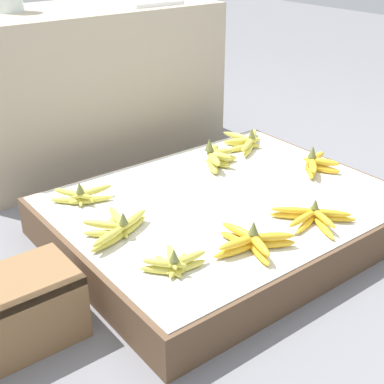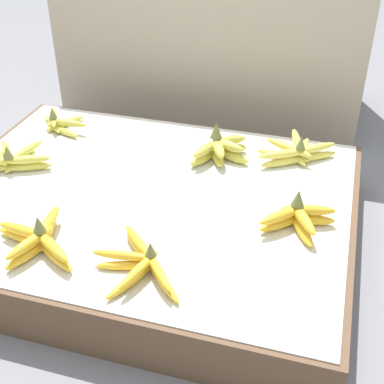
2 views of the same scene
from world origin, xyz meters
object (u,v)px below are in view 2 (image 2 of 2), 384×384
at_px(banana_bunch_front_midright, 140,263).
at_px(banana_bunch_middle_right, 297,217).
at_px(banana_bunch_front_midleft, 38,239).
at_px(banana_bunch_back_midright, 220,149).
at_px(banana_bunch_back_left, 59,123).
at_px(banana_bunch_middle_left, 11,159).
at_px(banana_bunch_back_right, 295,152).

bearing_deg(banana_bunch_front_midright, banana_bunch_middle_right, 39.37).
height_order(banana_bunch_front_midleft, banana_bunch_front_midright, banana_bunch_front_midleft).
distance_m(banana_bunch_middle_right, banana_bunch_back_midright, 0.40).
bearing_deg(banana_bunch_front_midright, banana_bunch_back_midright, 84.47).
bearing_deg(banana_bunch_back_midright, banana_bunch_back_left, 175.67).
height_order(banana_bunch_middle_left, banana_bunch_middle_right, banana_bunch_middle_right).
height_order(banana_bunch_middle_left, banana_bunch_back_right, same).
bearing_deg(banana_bunch_back_midright, banana_bunch_middle_left, -159.28).
distance_m(banana_bunch_front_midleft, banana_bunch_front_midright, 0.27).
xyz_separation_m(banana_bunch_middle_left, banana_bunch_back_midright, (0.60, 0.23, 0.01)).
bearing_deg(banana_bunch_back_left, banana_bunch_back_right, 1.63).
bearing_deg(banana_bunch_front_midright, banana_bunch_back_right, 65.82).
relative_size(banana_bunch_front_midright, banana_bunch_back_midright, 1.34).
bearing_deg(banana_bunch_middle_left, banana_bunch_back_midright, 20.72).
xyz_separation_m(banana_bunch_front_midleft, banana_bunch_back_midright, (0.32, 0.55, 0.01)).
bearing_deg(banana_bunch_middle_right, banana_bunch_back_left, 158.89).
distance_m(banana_bunch_front_midright, banana_bunch_middle_right, 0.43).
bearing_deg(banana_bunch_front_midright, banana_bunch_back_left, 131.30).
distance_m(banana_bunch_back_left, banana_bunch_back_midright, 0.59).
xyz_separation_m(banana_bunch_middle_left, banana_bunch_middle_right, (0.88, -0.06, 0.00)).
distance_m(banana_bunch_middle_right, banana_bunch_back_right, 0.36).
relative_size(banana_bunch_front_midleft, banana_bunch_back_midright, 1.39).
distance_m(banana_bunch_middle_right, banana_bunch_back_left, 0.92).
relative_size(banana_bunch_middle_right, banana_bunch_back_right, 0.78).
xyz_separation_m(banana_bunch_front_midleft, banana_bunch_middle_right, (0.60, 0.26, 0.00)).
height_order(banana_bunch_middle_right, banana_bunch_back_right, banana_bunch_middle_right).
bearing_deg(banana_bunch_middle_left, banana_bunch_front_midright, -31.18).
xyz_separation_m(banana_bunch_back_left, banana_bunch_back_right, (0.81, 0.02, 0.00)).
relative_size(banana_bunch_front_midright, banana_bunch_back_right, 0.99).
bearing_deg(banana_bunch_middle_left, banana_bunch_back_right, 19.59).
height_order(banana_bunch_back_left, banana_bunch_back_right, banana_bunch_back_right).
relative_size(banana_bunch_middle_left, banana_bunch_back_midright, 1.36).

